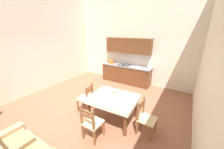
# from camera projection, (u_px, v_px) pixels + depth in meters

# --- Properties ---
(ground_plane) EXTENTS (6.41, 6.63, 0.10)m
(ground_plane) POSITION_uv_depth(u_px,v_px,m) (93.00, 110.00, 4.37)
(ground_plane) COLOR #935B42
(wall_back) EXTENTS (6.41, 0.12, 4.28)m
(wall_back) POSITION_uv_depth(u_px,v_px,m) (132.00, 39.00, 6.12)
(wall_back) COLOR silver
(wall_back) RESTS_ON ground_plane
(wall_left) EXTENTS (0.12, 6.63, 4.28)m
(wall_left) POSITION_uv_depth(u_px,v_px,m) (34.00, 41.00, 5.12)
(wall_left) COLOR silver
(wall_left) RESTS_ON ground_plane
(wall_right) EXTENTS (0.12, 6.63, 4.28)m
(wall_right) POSITION_uv_depth(u_px,v_px,m) (221.00, 55.00, 2.18)
(wall_right) COLOR silver
(wall_right) RESTS_ON ground_plane
(kitchen_cabinetry) EXTENTS (2.49, 0.63, 2.20)m
(kitchen_cabinetry) POSITION_uv_depth(u_px,v_px,m) (126.00, 66.00, 6.32)
(kitchen_cabinetry) COLOR brown
(kitchen_cabinetry) RESTS_ON ground_plane
(dining_table) EXTENTS (1.37, 1.10, 0.75)m
(dining_table) POSITION_uv_depth(u_px,v_px,m) (113.00, 101.00, 3.64)
(dining_table) COLOR brown
(dining_table) RESTS_ON ground_plane
(dining_chair_camera_side) EXTENTS (0.43, 0.43, 0.93)m
(dining_chair_camera_side) POSITION_uv_depth(u_px,v_px,m) (92.00, 123.00, 3.03)
(dining_chair_camera_side) COLOR #D1BC89
(dining_chair_camera_side) RESTS_ON ground_plane
(dining_chair_tv_side) EXTENTS (0.50, 0.50, 0.93)m
(dining_chair_tv_side) POSITION_uv_depth(u_px,v_px,m) (86.00, 98.00, 4.16)
(dining_chair_tv_side) COLOR #D1BC89
(dining_chair_tv_side) RESTS_ON ground_plane
(dining_chair_window_side) EXTENTS (0.43, 0.43, 0.93)m
(dining_chair_window_side) POSITION_uv_depth(u_px,v_px,m) (146.00, 118.00, 3.20)
(dining_chair_window_side) COLOR #D1BC89
(dining_chair_window_side) RESTS_ON ground_plane
(fruit_bowl) EXTENTS (0.30, 0.30, 0.12)m
(fruit_bowl) POSITION_uv_depth(u_px,v_px,m) (115.00, 94.00, 3.63)
(fruit_bowl) COLOR beige
(fruit_bowl) RESTS_ON dining_table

